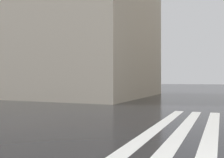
{
  "coord_description": "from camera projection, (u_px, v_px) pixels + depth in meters",
  "views": [
    {
      "loc": [
        -5.45,
        0.99,
        1.9
      ],
      "look_at": [
        7.43,
        6.47,
        1.94
      ],
      "focal_mm": 41.43,
      "sensor_mm": 36.0,
      "label": 1
    }
  ],
  "objects": [
    {
      "name": "zebra_crossing",
      "position": [
        211.0,
        135.0,
        8.82
      ],
      "size": [
        13.0,
        4.5,
        0.01
      ],
      "color": "silver",
      "rests_on": "ground_plane"
    },
    {
      "name": "haussmann_block_mid",
      "position": [
        60.0,
        1.0,
        31.33
      ],
      "size": [
        16.71,
        21.15,
        23.51
      ],
      "color": "beige",
      "rests_on": "ground_plane"
    }
  ]
}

